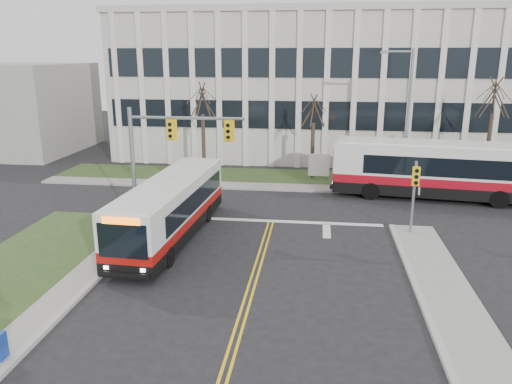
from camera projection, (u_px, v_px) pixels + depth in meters
The scene contains 17 objects.
ground at pixel (251, 288), 19.50m from camera, with size 120.00×120.00×0.00m, color black.
sidewalk_west at pixel (7, 345), 15.55m from camera, with size 1.20×26.00×0.14m, color #9E9B93.
sidewalk_east at pixel (495, 383), 13.78m from camera, with size 2.00×26.00×0.14m, color #9E9B93.
sidewalk_cross at pixel (356, 190), 33.40m from camera, with size 44.00×1.60×0.14m, color #9E9B93.
building_lawn at pixel (353, 180), 36.08m from camera, with size 44.00×5.00×0.12m, color #2B431D.
office_building at pixel (349, 86), 45.96m from camera, with size 40.00×16.00×12.00m, color #B3AFA5.
building_annex at pixel (13, 108), 46.45m from camera, with size 12.00×12.00×8.00m, color #9E9B93.
mast_arm_signal at pixel (163, 145), 25.89m from camera, with size 6.11×0.38×6.20m.
signal_pole_near at pixel (415, 187), 24.55m from camera, with size 0.34×0.39×3.80m.
signal_pole_far at pixel (392, 154), 32.67m from camera, with size 0.34×0.39×3.80m.
streetlight at pixel (406, 112), 32.62m from camera, with size 2.15×0.25×9.20m.
directory_sign at pixel (319, 165), 35.61m from camera, with size 1.50×0.12×2.00m.
tree_left at pixel (202, 102), 35.96m from camera, with size 1.80×1.80×7.70m.
tree_mid at pixel (314, 112), 35.35m from camera, with size 1.80×1.80×6.82m.
tree_right at pixel (494, 99), 33.42m from camera, with size 1.80×1.80×8.25m.
bus_main at pixel (171, 210), 24.53m from camera, with size 2.36×10.89×2.91m, color silver, non-canonical shape.
bus_cross at pixel (441, 172), 31.18m from camera, with size 2.84×13.12×3.50m, color silver, non-canonical shape.
Camera 1 is at (2.44, -17.61, 8.84)m, focal length 35.00 mm.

